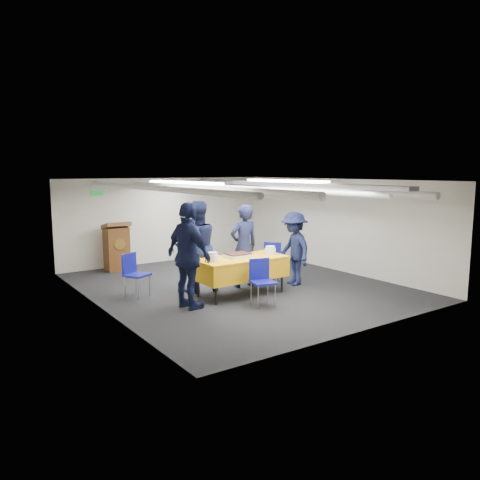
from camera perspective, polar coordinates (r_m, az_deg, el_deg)
name	(u,v)px	position (r m, az deg, el deg)	size (l,w,h in m)	color
ground	(238,286)	(10.27, -0.27, -5.63)	(7.00, 7.00, 0.00)	black
room_shell	(231,202)	(10.38, -1.13, 4.65)	(6.00, 7.00, 2.30)	beige
serving_table	(241,268)	(9.46, 0.10, -3.39)	(1.85, 0.90, 0.77)	black
sheet_cake	(238,255)	(9.44, -0.26, -1.84)	(0.50, 0.39, 0.09)	white
plate_stack_left	(213,257)	(8.99, -3.33, -2.11)	(0.22, 0.22, 0.18)	white
plate_stack_right	(270,250)	(9.78, 3.70, -1.28)	(0.24, 0.24, 0.17)	white
podium	(117,247)	(12.11, -14.81, -0.78)	(0.62, 0.53, 1.25)	brown
chair_near	(261,277)	(8.76, 2.62, -4.54)	(0.51, 0.51, 0.87)	gray
chair_right	(271,258)	(10.71, 3.85, -2.16)	(0.59, 0.59, 0.87)	gray
chair_left	(134,270)	(9.56, -12.85, -3.64)	(0.57, 0.57, 0.87)	gray
sailor_a	(244,246)	(10.04, 0.47, -0.75)	(0.65, 0.43, 1.79)	black
sailor_b	(197,247)	(9.67, -5.30, -0.82)	(0.92, 0.72, 1.90)	black
sailor_c	(189,256)	(8.49, -6.28, -1.93)	(1.15, 0.48, 1.95)	black
sailor_d	(294,248)	(10.32, 6.59, -1.04)	(1.04, 0.60, 1.62)	black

